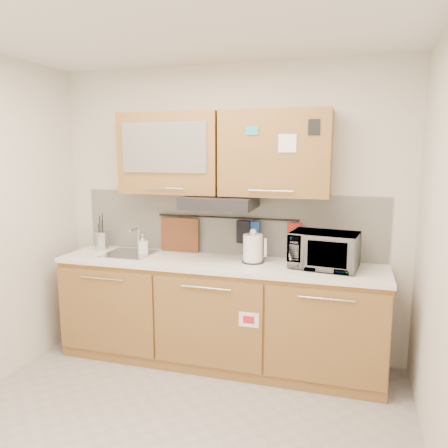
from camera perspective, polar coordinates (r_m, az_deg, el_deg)
The scene contains 19 objects.
floor at distance 3.13m, azimuth -8.00°, elevation -26.84°, with size 3.20×3.20×0.00m, color #9E9993.
ceiling at distance 2.64m, azimuth -9.42°, elevation 25.95°, with size 3.20×3.20×0.00m, color white.
wall_back at distance 3.97m, azimuth 0.48°, elevation 1.52°, with size 3.20×3.20×0.00m, color silver.
base_cabinet at distance 3.91m, azimuth -0.79°, elevation -12.17°, with size 2.80×0.64×0.88m.
countertop at distance 3.76m, azimuth -0.82°, elevation -5.16°, with size 2.82×0.62×0.04m, color white.
backsplash at distance 3.98m, azimuth 0.44°, elevation 0.07°, with size 2.80×0.02×0.56m, color silver.
upper_cabinets at distance 3.77m, azimuth -0.32°, elevation 9.19°, with size 1.82×0.37×0.70m.
range_hood at distance 3.72m, azimuth -0.57°, elevation 2.85°, with size 0.60×0.46×0.10m, color black.
sink at distance 4.09m, azimuth -12.20°, elevation -3.81°, with size 0.42×0.40×0.26m.
utensil_rail at distance 3.93m, azimuth 0.29°, elevation 0.85°, with size 0.02×0.02×1.30m, color black.
utensil_crock at distance 4.35m, azimuth -15.64°, elevation -2.04°, with size 0.18×0.18×0.34m.
kettle at distance 3.69m, azimuth 3.82°, elevation -3.28°, with size 0.21×0.20×0.29m.
toaster at distance 3.62m, azimuth 11.27°, elevation -4.16°, with size 0.22×0.13×0.17m.
microwave at distance 3.60m, azimuth 12.95°, elevation -3.36°, with size 0.52×0.36×0.29m, color #999999.
soap_bottle at distance 4.07m, azimuth -10.59°, elevation -2.59°, with size 0.08×0.08×0.18m, color #999999.
cutting_board at distance 4.10m, azimuth -5.75°, elevation -2.35°, with size 0.37×0.03×0.46m, color brown.
oven_mitt at distance 3.88m, azimuth 3.84°, elevation -1.19°, with size 0.13×0.03×0.21m, color #204592.
dark_pouch at distance 3.89m, azimuth 2.57°, elevation -1.06°, with size 0.13×0.04×0.20m, color black.
pot_holder at distance 3.81m, azimuth 9.21°, elevation -1.02°, with size 0.12×0.02×0.15m, color #AB2C16.
Camera 1 is at (1.07, -2.29, 1.84)m, focal length 35.00 mm.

